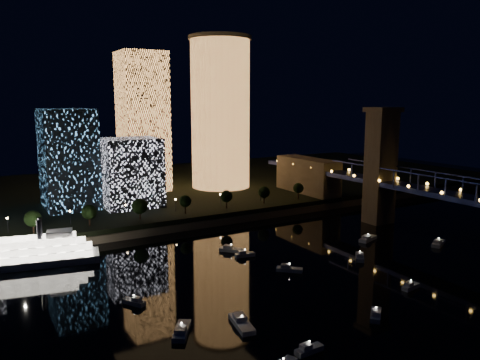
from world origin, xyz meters
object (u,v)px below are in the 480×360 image
at_px(truss_bridge, 479,206).
at_px(riverboat, 13,255).
at_px(tower_cylindrical, 220,113).
at_px(tower_rectangular, 143,122).

bearing_deg(truss_bridge, riverboat, 155.80).
bearing_deg(tower_cylindrical, riverboat, -148.10).
bearing_deg(tower_cylindrical, truss_bridge, -76.59).
height_order(tower_cylindrical, tower_rectangular, tower_cylindrical).
bearing_deg(truss_bridge, tower_rectangular, 116.25).
xyz_separation_m(truss_bridge, riverboat, (-143.39, 64.45, -12.27)).
height_order(tower_rectangular, truss_bridge, tower_rectangular).
relative_size(tower_rectangular, truss_bridge, 0.27).
xyz_separation_m(tower_cylindrical, riverboat, (-111.47, -69.39, -42.11)).
height_order(tower_cylindrical, truss_bridge, tower_cylindrical).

